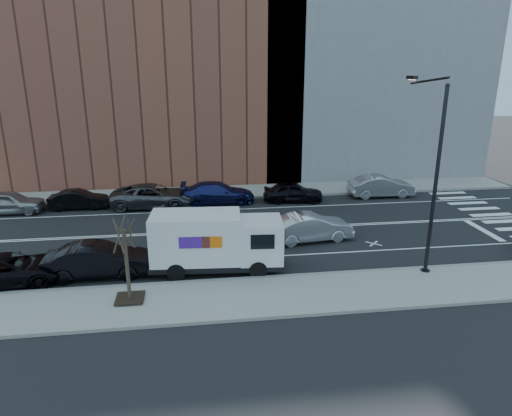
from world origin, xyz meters
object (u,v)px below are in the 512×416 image
object	(u,v)px
far_parked_b	(79,200)
driving_sedan	(311,227)
far_parked_a	(9,202)
fedex_van	(215,241)

from	to	relation	value
far_parked_b	driving_sedan	size ratio (longest dim) A/B	0.84
far_parked_a	driving_sedan	world-z (taller)	driving_sedan
far_parked_a	far_parked_b	world-z (taller)	far_parked_a
far_parked_b	driving_sedan	bearing A→B (deg)	-118.87
fedex_van	far_parked_a	bearing A→B (deg)	144.89
fedex_van	driving_sedan	xyz separation A→B (m)	(5.67, 3.34, -0.76)
far_parked_a	fedex_van	bearing A→B (deg)	-128.43
far_parked_a	far_parked_b	xyz separation A→B (m)	(4.52, 0.43, -0.12)
fedex_van	far_parked_b	distance (m)	14.79
far_parked_b	far_parked_a	bearing A→B (deg)	95.74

